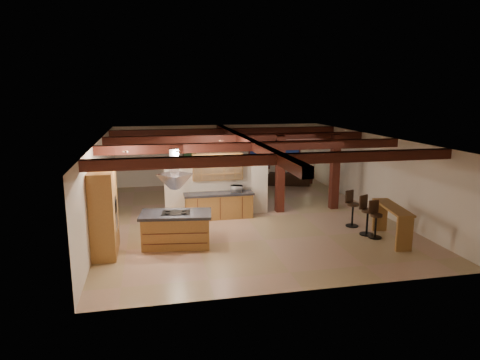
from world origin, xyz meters
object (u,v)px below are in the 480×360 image
at_px(sofa, 286,178).
at_px(bar_counter, 392,217).
at_px(dining_table, 231,192).
at_px(kitchen_island, 176,229).

bearing_deg(sofa, bar_counter, 110.59).
bearing_deg(bar_counter, dining_table, 123.60).
bearing_deg(kitchen_island, sofa, 52.12).
bearing_deg(sofa, kitchen_island, 68.35).
distance_m(sofa, bar_counter, 8.41).
height_order(sofa, bar_counter, bar_counter).
relative_size(kitchen_island, bar_counter, 1.04).
xyz_separation_m(dining_table, bar_counter, (3.87, -5.83, 0.38)).
bearing_deg(dining_table, kitchen_island, -140.99).
bearing_deg(kitchen_island, dining_table, 62.27).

